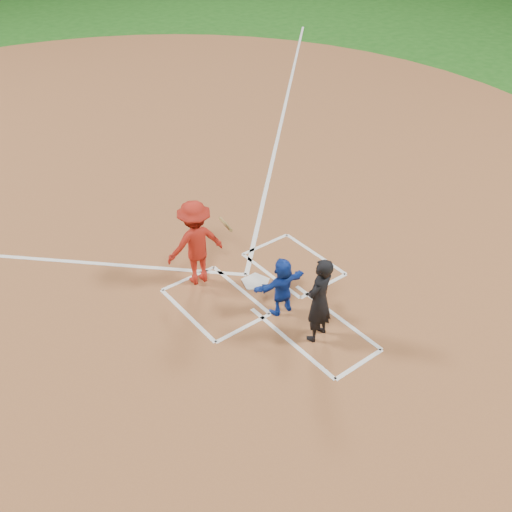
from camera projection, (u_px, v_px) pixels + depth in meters
ground at (256, 283)px, 11.23m from camera, size 120.00×120.00×0.00m
home_plate_dirt at (117, 172)px, 15.09m from camera, size 28.00×28.00×0.01m
home_plate at (256, 282)px, 11.22m from camera, size 0.60×0.60×0.02m
catcher at (282, 286)px, 10.20m from camera, size 1.09×0.44×1.14m
umpire at (319, 300)px, 9.51m from camera, size 0.67×0.52×1.63m
chalk_markings at (129, 182)px, 14.63m from camera, size 28.35×17.32×0.01m
batter_at_plate at (196, 243)px, 10.79m from camera, size 1.39×0.96×1.75m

